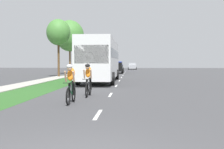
{
  "coord_description": "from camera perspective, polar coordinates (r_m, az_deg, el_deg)",
  "views": [
    {
      "loc": [
        1.05,
        -4.69,
        1.66
      ],
      "look_at": [
        -0.29,
        15.51,
        0.8
      ],
      "focal_mm": 46.56,
      "sensor_mm": 36.0,
      "label": 1
    }
  ],
  "objects": [
    {
      "name": "ground_plane",
      "position": [
        24.77,
        1.36,
        -1.42
      ],
      "size": [
        120.0,
        120.0,
        0.0
      ],
      "primitive_type": "plane",
      "color": "#424244"
    },
    {
      "name": "lane_markings_center",
      "position": [
        28.76,
        1.7,
        -0.87
      ],
      "size": [
        0.12,
        52.2,
        0.01
      ],
      "color": "white",
      "rests_on": "ground_plane"
    },
    {
      "name": "suv_blue",
      "position": [
        55.62,
        1.11,
        1.69
      ],
      "size": [
        2.15,
        4.7,
        1.79
      ],
      "color": "#23389E",
      "rests_on": "ground_plane"
    },
    {
      "name": "cyclist_trailing",
      "position": [
        14.14,
        -4.68,
        -1.03
      ],
      "size": [
        0.42,
        1.72,
        1.58
      ],
      "color": "black",
      "rests_on": "ground_plane"
    },
    {
      "name": "sedan_silver",
      "position": [
        67.03,
        4.02,
        1.66
      ],
      "size": [
        1.98,
        4.3,
        1.52
      ],
      "color": "#A5A8AD",
      "rests_on": "ground_plane"
    },
    {
      "name": "pickup_black",
      "position": [
        43.57,
        0.81,
        1.33
      ],
      "size": [
        2.22,
        5.1,
        1.64
      ],
      "color": "black",
      "rests_on": "ground_plane"
    },
    {
      "name": "street_tree_near",
      "position": [
        33.55,
        -10.48,
        8.1
      ],
      "size": [
        2.69,
        2.69,
        6.51
      ],
      "color": "brown",
      "rests_on": "ground_plane"
    },
    {
      "name": "cyclist_lead",
      "position": [
        11.75,
        -8.1,
        -1.74
      ],
      "size": [
        0.42,
        1.72,
        1.58
      ],
      "color": "black",
      "rests_on": "ground_plane"
    },
    {
      "name": "sidewalk_concrete",
      "position": [
        25.97,
        -13.86,
        -1.3
      ],
      "size": [
        1.68,
        70.0,
        0.1
      ],
      "primitive_type": "cube",
      "color": "#B2ADA3",
      "rests_on": "ground_plane"
    },
    {
      "name": "grass_verge",
      "position": [
        25.41,
        -9.28,
        -1.34
      ],
      "size": [
        2.57,
        70.0,
        0.01
      ],
      "primitive_type": "cube",
      "color": "#2D6026",
      "rests_on": "ground_plane"
    },
    {
      "name": "street_tree_far",
      "position": [
        41.09,
        -8.29,
        7.52
      ],
      "size": [
        3.94,
        3.94,
        7.5
      ],
      "color": "brown",
      "rests_on": "ground_plane"
    },
    {
      "name": "bus_white",
      "position": [
        24.58,
        -2.24,
        3.17
      ],
      "size": [
        2.78,
        11.6,
        3.48
      ],
      "color": "silver",
      "rests_on": "ground_plane"
    }
  ]
}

